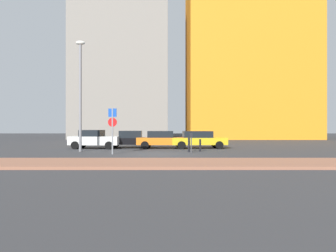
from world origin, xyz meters
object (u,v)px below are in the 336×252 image
parked_car_black (132,139)px  parked_car_orange (163,139)px  parked_car_yellow (199,139)px  street_lamp (81,87)px  parked_car_white (95,139)px  traffic_bollard_near (201,145)px  parking_meter (192,140)px  parking_sign_post (113,125)px  traffic_bollard_mid (190,145)px

parked_car_black → parked_car_orange: size_ratio=0.95×
parked_car_black → parked_car_yellow: size_ratio=0.90×
parked_car_yellow → street_lamp: bearing=-160.1°
parked_car_orange → parked_car_yellow: parked_car_orange is taller
parked_car_white → parked_car_yellow: parked_car_white is taller
parked_car_orange → parked_car_yellow: 2.98m
traffic_bollard_near → parked_car_white: bearing=160.2°
parked_car_orange → parking_meter: bearing=-64.3°
parked_car_white → parked_car_black: (2.94, 0.67, -0.04)m
parked_car_white → parking_meter: size_ratio=3.06×
parked_car_black → parked_car_orange: parked_car_black is taller
parked_car_white → parking_meter: bearing=-28.2°
parked_car_black → parked_car_yellow: (5.71, -0.48, 0.02)m
parked_car_white → parked_car_yellow: 8.66m
parked_car_black → parking_sign_post: size_ratio=1.38×
parked_car_white → traffic_bollard_mid: (7.62, -3.53, -0.27)m
parking_sign_post → traffic_bollard_mid: parking_sign_post is taller
parked_car_orange → street_lamp: bearing=-151.9°
parking_meter → street_lamp: size_ratio=0.17×
parking_sign_post → parked_car_white: bearing=114.6°
parked_car_white → parked_car_black: parked_car_white is taller
parked_car_black → parking_meter: parked_car_black is taller
parked_car_yellow → parking_meter: (-0.92, -4.33, 0.12)m
parked_car_white → traffic_bollard_near: parked_car_white is taller
parked_car_white → parking_meter: 8.78m
street_lamp → parked_car_orange: bearing=28.1°
parking_meter → street_lamp: bearing=172.3°
traffic_bollard_mid → parked_car_black: bearing=138.1°
street_lamp → traffic_bollard_mid: street_lamp is taller
parked_car_yellow → street_lamp: street_lamp is taller
parked_car_yellow → traffic_bollard_near: size_ratio=5.12×
parked_car_black → traffic_bollard_near: bearing=-33.9°
parked_car_yellow → traffic_bollard_mid: bearing=-105.6°
parked_car_yellow → parking_sign_post: 8.41m
parking_sign_post → parked_car_yellow: bearing=41.9°
parked_car_yellow → street_lamp: (-8.97, -3.25, 3.94)m
street_lamp → traffic_bollard_near: bearing=0.0°
parked_car_orange → parking_meter: size_ratio=3.24×
parked_car_black → parked_car_orange: (2.73, -0.52, 0.01)m
parking_meter → traffic_bollard_mid: 0.73m
parked_car_orange → parking_sign_post: 6.50m
street_lamp → parked_car_white: bearing=84.1°
parking_sign_post → parking_meter: size_ratio=2.23×
parked_car_yellow → traffic_bollard_mid: 3.86m
parked_car_black → parking_sign_post: bearing=-94.6°
parked_car_black → parking_sign_post: parking_sign_post is taller
parking_sign_post → street_lamp: size_ratio=0.37×
parked_car_orange → traffic_bollard_near: bearing=-48.8°
parking_sign_post → traffic_bollard_near: (6.02, 2.32, -1.46)m
parked_car_orange → traffic_bollard_near: parked_car_orange is taller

